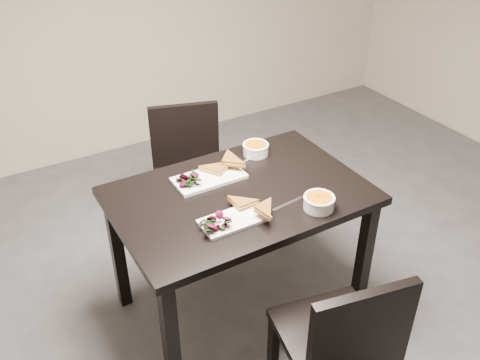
% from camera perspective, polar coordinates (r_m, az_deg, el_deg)
% --- Properties ---
extents(ground, '(5.00, 5.00, 0.00)m').
position_cam_1_polar(ground, '(2.83, 8.68, -17.30)').
color(ground, '#47474C').
rests_on(ground, ground).
extents(table, '(1.20, 0.80, 0.75)m').
position_cam_1_polar(table, '(2.56, -0.00, -3.18)').
color(table, black).
rests_on(table, ground).
extents(chair_near, '(0.49, 0.49, 0.85)m').
position_cam_1_polar(chair_near, '(2.22, 11.02, -16.72)').
color(chair_near, black).
rests_on(chair_near, ground).
extents(chair_far, '(0.53, 0.53, 0.85)m').
position_cam_1_polar(chair_far, '(3.22, -5.61, 1.41)').
color(chair_far, black).
rests_on(chair_far, ground).
extents(plate_near, '(0.30, 0.15, 0.02)m').
position_cam_1_polar(plate_near, '(2.31, -0.65, -4.35)').
color(plate_near, white).
rests_on(plate_near, table).
extents(sandwich_near, '(0.16, 0.12, 0.05)m').
position_cam_1_polar(sandwich_near, '(2.33, 0.56, -3.04)').
color(sandwich_near, '#A46722').
rests_on(sandwich_near, plate_near).
extents(salad_near, '(0.09, 0.09, 0.04)m').
position_cam_1_polar(salad_near, '(2.26, -2.86, -4.54)').
color(salad_near, black).
rests_on(salad_near, plate_near).
extents(soup_bowl_near, '(0.15, 0.15, 0.07)m').
position_cam_1_polar(soup_bowl_near, '(2.40, 8.59, -2.33)').
color(soup_bowl_near, white).
rests_on(soup_bowl_near, table).
extents(cutlery_near, '(0.18, 0.04, 0.00)m').
position_cam_1_polar(cutlery_near, '(2.43, 5.23, -2.57)').
color(cutlery_near, silver).
rests_on(cutlery_near, table).
extents(plate_far, '(0.35, 0.18, 0.02)m').
position_cam_1_polar(plate_far, '(2.60, -3.38, 0.22)').
color(plate_far, white).
rests_on(plate_far, table).
extents(sandwich_far, '(0.22, 0.20, 0.06)m').
position_cam_1_polar(sandwich_far, '(2.59, -1.98, 1.15)').
color(sandwich_far, '#A46722').
rests_on(sandwich_far, plate_far).
extents(salad_far, '(0.11, 0.10, 0.05)m').
position_cam_1_polar(salad_far, '(2.54, -5.41, 0.24)').
color(salad_far, black).
rests_on(salad_far, plate_far).
extents(soup_bowl_far, '(0.14, 0.14, 0.06)m').
position_cam_1_polar(soup_bowl_far, '(2.80, 1.71, 3.47)').
color(soup_bowl_far, white).
rests_on(soup_bowl_far, table).
extents(cutlery_far, '(0.17, 0.09, 0.00)m').
position_cam_1_polar(cutlery_far, '(2.70, -0.17, 1.54)').
color(cutlery_far, silver).
rests_on(cutlery_far, table).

